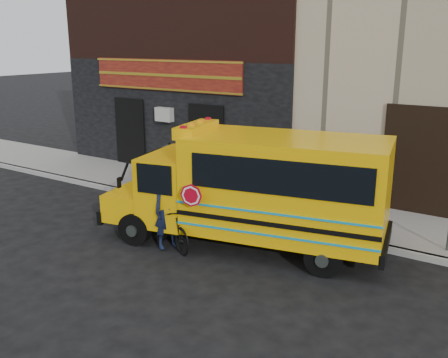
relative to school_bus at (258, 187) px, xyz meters
name	(u,v)px	position (x,y,z in m)	size (l,w,h in m)	color
ground	(188,252)	(-1.22, -1.18, -1.51)	(120.00, 120.00, 0.00)	black
curb	(244,218)	(-1.22, 1.42, -1.43)	(40.00, 0.20, 0.15)	#999893
sidewalk	(269,203)	(-1.22, 2.92, -1.43)	(40.00, 3.00, 0.15)	gray
building	(352,5)	(-1.27, 9.28, 4.62)	(20.00, 10.70, 12.00)	gray
school_bus	(258,187)	(0.00, 0.00, 0.00)	(7.18, 3.44, 2.92)	black
bicycle	(171,226)	(-1.72, -1.16, -0.97)	(0.51, 1.81, 1.09)	black
cyclist	(167,212)	(-1.74, -1.26, -0.59)	(0.67, 0.44, 1.84)	black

